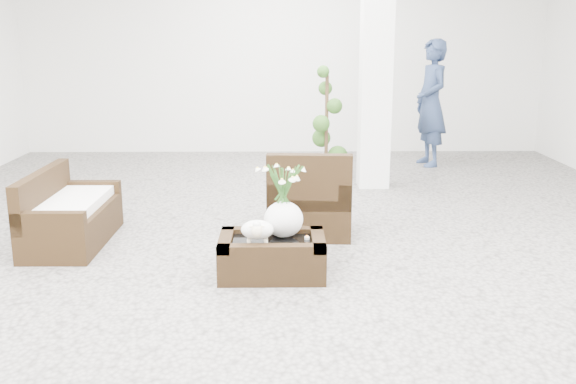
{
  "coord_description": "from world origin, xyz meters",
  "views": [
    {
      "loc": [
        -0.08,
        -5.83,
        2.02
      ],
      "look_at": [
        0.0,
        -0.1,
        0.62
      ],
      "focal_mm": 40.28,
      "sensor_mm": 36.0,
      "label": 1
    }
  ],
  "objects_px": {
    "coffee_table": "(272,257)",
    "loveseat": "(71,208)",
    "armchair": "(309,191)",
    "topiary": "(327,123)"
  },
  "relations": [
    {
      "from": "loveseat",
      "to": "topiary",
      "type": "bearing_deg",
      "value": -41.56
    },
    {
      "from": "armchair",
      "to": "topiary",
      "type": "xyz_separation_m",
      "value": [
        0.37,
        2.71,
        0.34
      ]
    },
    {
      "from": "coffee_table",
      "to": "armchair",
      "type": "distance_m",
      "value": 1.32
    },
    {
      "from": "loveseat",
      "to": "coffee_table",
      "type": "bearing_deg",
      "value": -114.17
    },
    {
      "from": "topiary",
      "to": "loveseat",
      "type": "bearing_deg",
      "value": -131.97
    },
    {
      "from": "coffee_table",
      "to": "topiary",
      "type": "xyz_separation_m",
      "value": [
        0.74,
        3.94,
        0.63
      ]
    },
    {
      "from": "coffee_table",
      "to": "loveseat",
      "type": "distance_m",
      "value": 2.19
    },
    {
      "from": "coffee_table",
      "to": "loveseat",
      "type": "bearing_deg",
      "value": 155.43
    },
    {
      "from": "coffee_table",
      "to": "armchair",
      "type": "height_order",
      "value": "armchair"
    },
    {
      "from": "coffee_table",
      "to": "armchair",
      "type": "bearing_deg",
      "value": 72.98
    }
  ]
}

